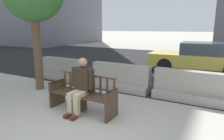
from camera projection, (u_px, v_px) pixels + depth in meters
ground_plane at (69, 137)px, 3.73m from camera, size 200.00×200.00×0.00m
street_asphalt at (172, 64)px, 11.19m from camera, size 120.00×12.00×0.01m
street_bench at (83, 96)px, 4.79m from camera, size 1.70×0.57×0.88m
seated_person at (81, 85)px, 4.67m from camera, size 0.58×0.73×1.31m
jersey_barrier_centre at (120, 79)px, 6.56m from camera, size 2.02×0.73×0.84m
jersey_barrier_left at (64, 71)px, 7.77m from camera, size 2.02×0.75×0.84m
jersey_barrier_right at (190, 89)px, 5.53m from camera, size 2.01×0.70×0.84m
car_sedan_mid at (199, 57)px, 9.12m from camera, size 4.35×2.14×1.34m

